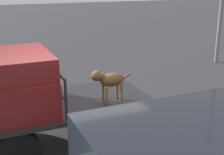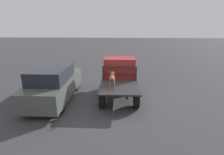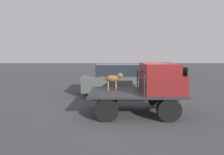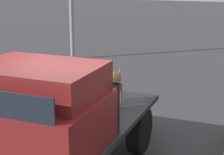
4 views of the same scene
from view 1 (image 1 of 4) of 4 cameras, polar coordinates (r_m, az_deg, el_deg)
name	(u,v)px [view 1 (image 1 of 4)]	position (r m, az deg, el deg)	size (l,w,h in m)	color
ground_plane	(67,141)	(6.74, -8.30, -11.47)	(80.00, 80.00, 0.00)	#38383A
flatbed_truck	(65,114)	(6.46, -8.54, -6.66)	(3.47, 1.90, 0.89)	black
truck_cab	(14,84)	(6.03, -17.56, -1.07)	(1.42, 1.78, 1.09)	maroon
truck_headboard	(53,79)	(6.14, -10.66, -0.25)	(0.04, 1.78, 0.77)	#232326
dog	(108,80)	(6.15, -0.69, -0.47)	(0.89, 0.27, 0.72)	brown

